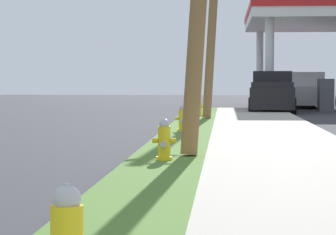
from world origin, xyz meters
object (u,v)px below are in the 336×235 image
at_px(car_red_by_near_pump, 280,93).
at_px(fire_hydrant_second, 164,142).
at_px(fire_hydrant_third, 183,119).
at_px(truck_silver_at_far_bay, 307,91).
at_px(car_navy_by_far_pump, 295,94).
at_px(truck_black_on_apron, 272,93).
at_px(fire_hydrant_fourth, 199,108).

bearing_deg(car_red_by_near_pump, fire_hydrant_second, -97.18).
xyz_separation_m(fire_hydrant_third, truck_silver_at_far_bay, (5.69, 21.89, 0.47)).
bearing_deg(car_navy_by_far_pump, truck_silver_at_far_bay, -85.22).
distance_m(car_red_by_near_pump, truck_black_on_apron, 13.40).
bearing_deg(fire_hydrant_second, truck_silver_at_far_bay, 79.37).
bearing_deg(car_red_by_near_pump, car_navy_by_far_pump, -79.84).
relative_size(fire_hydrant_fourth, truck_black_on_apron, 0.14).
height_order(fire_hydrant_second, car_navy_by_far_pump, car_navy_by_far_pump).
height_order(fire_hydrant_second, fire_hydrant_third, same).
distance_m(fire_hydrant_third, truck_black_on_apron, 16.10).
height_order(fire_hydrant_fourth, car_navy_by_far_pump, car_navy_by_far_pump).
relative_size(fire_hydrant_second, truck_silver_at_far_bay, 0.13).
xyz_separation_m(fire_hydrant_third, car_red_by_near_pump, (4.75, 29.06, 0.28)).
relative_size(fire_hydrant_third, truck_silver_at_far_bay, 0.13).
relative_size(fire_hydrant_third, fire_hydrant_fourth, 1.00).
relative_size(fire_hydrant_third, car_red_by_near_pump, 0.16).
bearing_deg(fire_hydrant_fourth, car_navy_by_far_pump, 72.18).
distance_m(car_red_by_near_pump, truck_silver_at_far_bay, 7.24).
xyz_separation_m(fire_hydrant_third, fire_hydrant_fourth, (0.15, 9.28, 0.00)).
relative_size(car_red_by_near_pump, truck_silver_at_far_bay, 0.82).
bearing_deg(truck_black_on_apron, fire_hydrant_third, -102.32).
height_order(car_red_by_near_pump, truck_black_on_apron, truck_black_on_apron).
xyz_separation_m(truck_black_on_apron, truck_silver_at_far_bay, (2.25, 6.17, 0.00)).
bearing_deg(fire_hydrant_fourth, truck_black_on_apron, 62.95).
xyz_separation_m(car_navy_by_far_pump, truck_black_on_apron, (-1.94, -9.84, 0.19)).
distance_m(fire_hydrant_fourth, truck_silver_at_far_bay, 13.78).
bearing_deg(fire_hydrant_third, fire_hydrant_second, -89.29).
height_order(fire_hydrant_fourth, truck_black_on_apron, truck_black_on_apron).
distance_m(fire_hydrant_third, car_red_by_near_pump, 29.45).
relative_size(fire_hydrant_fourth, car_navy_by_far_pump, 0.16).
height_order(fire_hydrant_third, fire_hydrant_fourth, same).
height_order(fire_hydrant_second, truck_black_on_apron, truck_black_on_apron).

